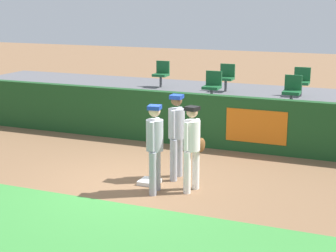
{
  "coord_description": "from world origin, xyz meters",
  "views": [
    {
      "loc": [
        4.5,
        -9.2,
        3.65
      ],
      "look_at": [
        0.24,
        1.16,
        1.0
      ],
      "focal_mm": 56.41,
      "sensor_mm": 36.0,
      "label": 1
    }
  ],
  "objects": [
    {
      "name": "first_base",
      "position": [
        0.24,
        0.16,
        0.04
      ],
      "size": [
        0.4,
        0.4,
        0.08
      ],
      "primitive_type": "cube",
      "color": "white",
      "rests_on": "ground_plane"
    },
    {
      "name": "ground_plane",
      "position": [
        0.0,
        0.0,
        0.0
      ],
      "size": [
        60.0,
        60.0,
        0.0
      ],
      "primitive_type": "plane",
      "color": "brown"
    },
    {
      "name": "player_runner_visitor",
      "position": [
        0.55,
        -0.26,
        1.01
      ],
      "size": [
        0.38,
        0.48,
        1.74
      ],
      "rotation": [
        0.0,
        0.0,
        -1.42
      ],
      "color": "#9EA3AD",
      "rests_on": "ground_plane"
    },
    {
      "name": "field_wall",
      "position": [
        0.01,
        3.29,
        0.68
      ],
      "size": [
        18.0,
        0.26,
        1.37
      ],
      "color": "#19471E",
      "rests_on": "ground_plane"
    },
    {
      "name": "grass_foreground_strip",
      "position": [
        0.0,
        -2.43,
        0.0
      ],
      "size": [
        18.0,
        2.8,
        0.01
      ],
      "primitive_type": "cube",
      "color": "#388438",
      "rests_on": "ground_plane"
    },
    {
      "name": "seat_front_center",
      "position": [
        0.12,
        4.73,
        1.39
      ],
      "size": [
        0.45,
        0.44,
        0.84
      ],
      "color": "#4C4C51",
      "rests_on": "bleacher_platform"
    },
    {
      "name": "seat_back_right",
      "position": [
        2.29,
        6.53,
        1.39
      ],
      "size": [
        0.47,
        0.44,
        0.84
      ],
      "color": "#4C4C51",
      "rests_on": "bleacher_platform"
    },
    {
      "name": "seat_back_center",
      "position": [
        0.0,
        6.53,
        1.39
      ],
      "size": [
        0.46,
        0.44,
        0.84
      ],
      "color": "#4C4C51",
      "rests_on": "bleacher_platform"
    },
    {
      "name": "player_coach_visitor",
      "position": [
        0.63,
        0.68,
        1.04
      ],
      "size": [
        0.34,
        0.5,
        1.79
      ],
      "rotation": [
        0.0,
        0.0,
        -1.57
      ],
      "color": "#9EA3AD",
      "rests_on": "ground_plane"
    },
    {
      "name": "player_fielder_home",
      "position": [
        1.19,
        0.09,
        0.98
      ],
      "size": [
        0.42,
        0.51,
        1.7
      ],
      "rotation": [
        0.0,
        0.0,
        -1.83
      ],
      "color": "white",
      "rests_on": "ground_plane"
    },
    {
      "name": "seat_back_left",
      "position": [
        -2.19,
        6.53,
        1.39
      ],
      "size": [
        0.45,
        0.44,
        0.84
      ],
      "color": "#4C4C51",
      "rests_on": "bleacher_platform"
    },
    {
      "name": "seat_front_right",
      "position": [
        2.31,
        4.73,
        1.39
      ],
      "size": [
        0.45,
        0.44,
        0.84
      ],
      "color": "#4C4C51",
      "rests_on": "bleacher_platform"
    },
    {
      "name": "bleacher_platform",
      "position": [
        0.0,
        5.86,
        0.46
      ],
      "size": [
        18.0,
        4.8,
        0.92
      ],
      "primitive_type": "cube",
      "color": "#59595E",
      "rests_on": "ground_plane"
    }
  ]
}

